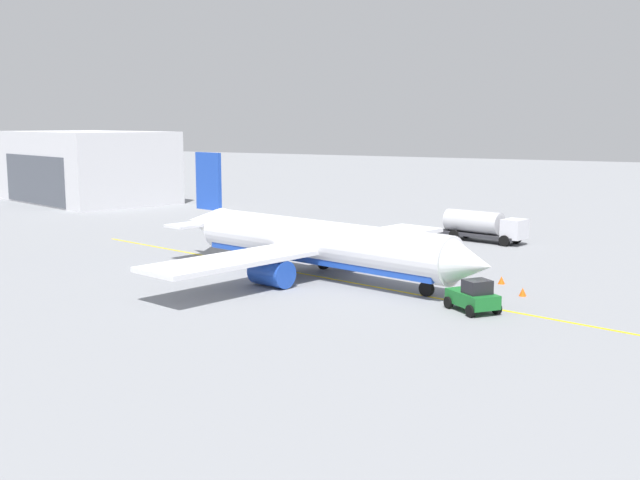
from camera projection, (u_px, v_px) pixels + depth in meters
ground_plane at (320, 277)px, 62.28m from camera, size 400.00×400.00×0.00m
airplane at (315, 244)px, 62.23m from camera, size 32.27×31.19×9.58m
fuel_tanker at (482, 225)px, 80.32m from camera, size 9.89×4.54×3.15m
pushback_tug at (473, 297)px, 50.78m from camera, size 4.10×3.90×2.20m
refueling_worker at (435, 242)px, 74.71m from camera, size 0.40×0.54×1.71m
safety_cone_nose at (523, 292)px, 55.40m from camera, size 0.55×0.55×0.61m
safety_cone_wingtip at (501, 280)px, 59.56m from camera, size 0.54×0.54×0.60m
distant_hangar at (87, 166)px, 120.77m from camera, size 31.65×24.35×10.82m
taxi_line_marking at (320, 277)px, 62.28m from camera, size 58.67×14.05×0.01m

